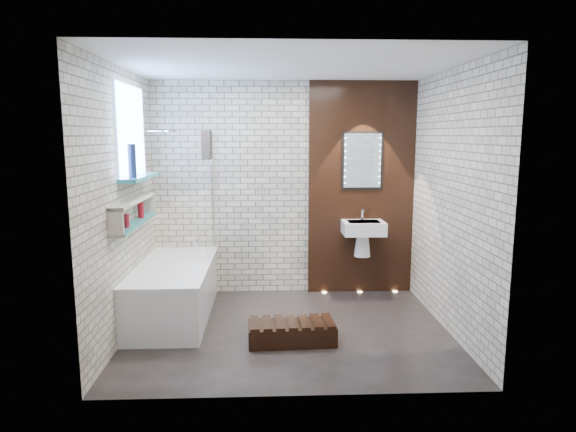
{
  "coord_description": "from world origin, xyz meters",
  "views": [
    {
      "loc": [
        -0.21,
        -4.83,
        1.96
      ],
      "look_at": [
        0.0,
        0.15,
        1.15
      ],
      "focal_mm": 31.28,
      "sensor_mm": 36.0,
      "label": 1
    }
  ],
  "objects_px": {
    "bathtub": "(174,290)",
    "washbasin": "(363,233)",
    "bath_screen": "(209,195)",
    "walnut_step": "(292,333)",
    "led_mirror": "(362,161)"
  },
  "relations": [
    {
      "from": "bathtub",
      "to": "washbasin",
      "type": "xyz_separation_m",
      "value": [
        2.17,
        0.62,
        0.5
      ]
    },
    {
      "from": "washbasin",
      "to": "bath_screen",
      "type": "bearing_deg",
      "value": -174.22
    },
    {
      "from": "bathtub",
      "to": "washbasin",
      "type": "height_order",
      "value": "washbasin"
    },
    {
      "from": "bathtub",
      "to": "walnut_step",
      "type": "relative_size",
      "value": 2.11
    },
    {
      "from": "bathtub",
      "to": "washbasin",
      "type": "distance_m",
      "value": 2.32
    },
    {
      "from": "walnut_step",
      "to": "bath_screen",
      "type": "bearing_deg",
      "value": 126.69
    },
    {
      "from": "bathtub",
      "to": "walnut_step",
      "type": "xyz_separation_m",
      "value": [
        1.24,
        -0.75,
        -0.2
      ]
    },
    {
      "from": "bath_screen",
      "to": "led_mirror",
      "type": "height_order",
      "value": "led_mirror"
    },
    {
      "from": "walnut_step",
      "to": "washbasin",
      "type": "bearing_deg",
      "value": 55.82
    },
    {
      "from": "washbasin",
      "to": "walnut_step",
      "type": "distance_m",
      "value": 1.8
    },
    {
      "from": "led_mirror",
      "to": "walnut_step",
      "type": "bearing_deg",
      "value": -121.34
    },
    {
      "from": "bath_screen",
      "to": "washbasin",
      "type": "bearing_deg",
      "value": 5.78
    },
    {
      "from": "led_mirror",
      "to": "walnut_step",
      "type": "relative_size",
      "value": 0.85
    },
    {
      "from": "bath_screen",
      "to": "bathtub",
      "type": "bearing_deg",
      "value": -128.9
    },
    {
      "from": "washbasin",
      "to": "led_mirror",
      "type": "bearing_deg",
      "value": 90.0
    }
  ]
}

